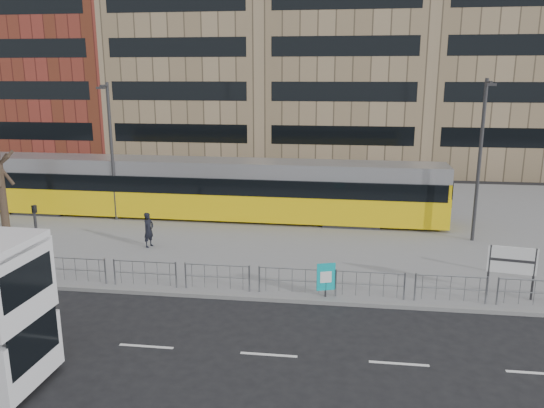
# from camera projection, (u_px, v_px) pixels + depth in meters

# --- Properties ---
(ground) EXTENTS (120.00, 120.00, 0.00)m
(ground) POSITION_uv_depth(u_px,v_px,m) (232.00, 299.00, 20.71)
(ground) COLOR black
(ground) RESTS_ON ground
(plaza) EXTENTS (64.00, 24.00, 0.15)m
(plaza) POSITION_uv_depth(u_px,v_px,m) (273.00, 218.00, 32.25)
(plaza) COLOR gray
(plaza) RESTS_ON ground
(kerb) EXTENTS (64.00, 0.25, 0.17)m
(kerb) POSITION_uv_depth(u_px,v_px,m) (232.00, 297.00, 20.74)
(kerb) COLOR gray
(kerb) RESTS_ON ground
(building_row) EXTENTS (70.40, 18.40, 31.20)m
(building_row) POSITION_uv_depth(u_px,v_px,m) (319.00, 28.00, 50.45)
(building_row) COLOR maroon
(building_row) RESTS_ON ground
(pedestrian_barrier) EXTENTS (32.07, 0.07, 1.10)m
(pedestrian_barrier) POSITION_uv_depth(u_px,v_px,m) (285.00, 274.00, 20.70)
(pedestrian_barrier) COLOR gray
(pedestrian_barrier) RESTS_ON plaza
(road_markings) EXTENTS (62.00, 0.12, 0.01)m
(road_markings) POSITION_uv_depth(u_px,v_px,m) (237.00, 353.00, 16.73)
(road_markings) COLOR white
(road_markings) RESTS_ON ground
(tram) EXTENTS (29.77, 3.33, 3.50)m
(tram) POSITION_uv_depth(u_px,v_px,m) (192.00, 188.00, 31.88)
(tram) COLOR yellow
(tram) RESTS_ON plaza
(station_sign) EXTENTS (1.76, 0.36, 2.04)m
(station_sign) POSITION_uv_depth(u_px,v_px,m) (512.00, 263.00, 20.22)
(station_sign) COLOR #2D2D30
(station_sign) RESTS_ON plaza
(ad_panel) EXTENTS (0.71, 0.28, 1.37)m
(ad_panel) POSITION_uv_depth(u_px,v_px,m) (326.00, 277.00, 20.41)
(ad_panel) COLOR #2D2D30
(ad_panel) RESTS_ON plaza
(pedestrian) EXTENTS (0.61, 0.74, 1.75)m
(pedestrian) POSITION_uv_depth(u_px,v_px,m) (149.00, 230.00, 26.40)
(pedestrian) COLOR black
(pedestrian) RESTS_ON plaza
(traffic_light_west) EXTENTS (0.21, 0.23, 3.10)m
(traffic_light_west) POSITION_uv_depth(u_px,v_px,m) (36.00, 231.00, 22.35)
(traffic_light_west) COLOR #2D2D30
(traffic_light_west) RESTS_ON plaza
(lamp_post_west) EXTENTS (0.45, 1.04, 8.00)m
(lamp_post_west) POSITION_uv_depth(u_px,v_px,m) (111.00, 146.00, 30.55)
(lamp_post_west) COLOR #2D2D30
(lamp_post_west) RESTS_ON plaza
(lamp_post_east) EXTENTS (0.45, 1.04, 8.24)m
(lamp_post_east) POSITION_uv_depth(u_px,v_px,m) (480.00, 155.00, 26.51)
(lamp_post_east) COLOR #2D2D30
(lamp_post_east) RESTS_ON plaza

